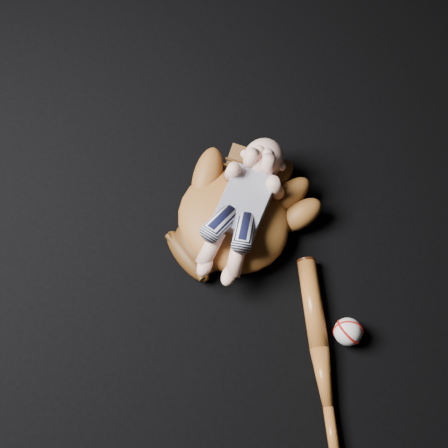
# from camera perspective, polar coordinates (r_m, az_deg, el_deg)

# --- Properties ---
(baseball_glove) EXTENTS (0.48, 0.51, 0.13)m
(baseball_glove) POSITION_cam_1_polar(r_m,az_deg,el_deg) (1.40, 0.98, 0.63)
(baseball_glove) COLOR brown
(baseball_glove) RESTS_ON ground
(newborn_baby) EXTENTS (0.26, 0.41, 0.16)m
(newborn_baby) POSITION_cam_1_polar(r_m,az_deg,el_deg) (1.35, 1.68, 1.44)
(newborn_baby) COLOR #EFB19A
(newborn_baby) RESTS_ON baseball_glove
(baseball_bat) EXTENTS (0.35, 0.41, 0.05)m
(baseball_bat) POSITION_cam_1_polar(r_m,az_deg,el_deg) (1.36, 9.84, -13.50)
(baseball_bat) COLOR #A5581F
(baseball_bat) RESTS_ON ground
(baseball) EXTENTS (0.07, 0.07, 0.07)m
(baseball) POSITION_cam_1_polar(r_m,az_deg,el_deg) (1.37, 12.49, -10.64)
(baseball) COLOR white
(baseball) RESTS_ON ground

